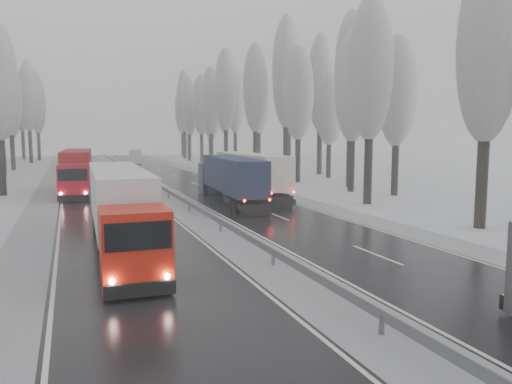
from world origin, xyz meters
TOP-DOWN VIEW (x-y plane):
  - carriageway_right at (5.25, 30.00)m, footprint 7.50×200.00m
  - carriageway_left at (-5.25, 30.00)m, footprint 7.50×200.00m
  - median_slush at (0.00, 30.00)m, footprint 3.00×200.00m
  - shoulder_right at (10.20, 30.00)m, footprint 2.40×200.00m
  - shoulder_left at (-10.20, 30.00)m, footprint 2.40×200.00m
  - median_guardrail at (0.00, 29.99)m, footprint 0.12×200.00m
  - tree_16 at (15.04, 15.67)m, footprint 3.60×3.60m
  - tree_18 at (14.51, 27.03)m, footprint 3.60×3.60m
  - tree_19 at (20.02, 31.03)m, footprint 3.60×3.60m
  - tree_20 at (17.90, 35.17)m, footprint 3.60×3.60m
  - tree_21 at (20.12, 39.17)m, footprint 3.60×3.60m
  - tree_22 at (17.02, 45.60)m, footprint 3.60×3.60m
  - tree_23 at (23.31, 49.60)m, footprint 3.60×3.60m
  - tree_24 at (17.90, 51.02)m, footprint 3.60×3.60m
  - tree_25 at (24.81, 55.02)m, footprint 3.60×3.60m
  - tree_26 at (17.56, 61.27)m, footprint 3.60×3.60m
  - tree_27 at (24.72, 65.27)m, footprint 3.60×3.60m
  - tree_28 at (16.34, 71.95)m, footprint 3.60×3.60m
  - tree_29 at (23.71, 75.95)m, footprint 3.60×3.60m
  - tree_30 at (16.56, 81.70)m, footprint 3.60×3.60m
  - tree_31 at (22.48, 85.70)m, footprint 3.60×3.60m
  - tree_32 at (16.63, 89.21)m, footprint 3.60×3.60m
  - tree_33 at (19.77, 93.21)m, footprint 3.60×3.60m
  - tree_34 at (15.73, 96.32)m, footprint 3.60×3.60m
  - tree_35 at (24.94, 100.32)m, footprint 3.60×3.60m
  - tree_36 at (17.04, 106.16)m, footprint 3.60×3.60m
  - tree_37 at (24.02, 110.16)m, footprint 3.60×3.60m
  - tree_38 at (18.73, 116.73)m, footprint 3.60×3.60m
  - tree_39 at (21.55, 120.73)m, footprint 3.60×3.60m
  - tree_68 at (-16.58, 69.11)m, footprint 3.60×3.60m
  - tree_70 at (-16.33, 79.19)m, footprint 3.60×3.60m
  - tree_74 at (-15.07, 99.33)m, footprint 3.60×3.60m
  - tree_76 at (-14.05, 108.72)m, footprint 3.60×3.60m
  - tree_77 at (-19.66, 112.72)m, footprint 3.60×3.60m
  - tree_78 at (-17.56, 115.31)m, footprint 3.60×3.60m
  - tree_79 at (-20.33, 119.31)m, footprint 3.60×3.60m
  - truck_blue_box at (4.08, 31.15)m, footprint 3.29×14.93m
  - truck_cream_box at (6.63, 34.18)m, footprint 2.67×15.44m
  - box_truck_distant at (3.63, 89.13)m, footprint 2.99×7.48m
  - truck_red_white at (-5.84, 17.27)m, footprint 2.72×15.41m
  - truck_red_red at (-7.43, 43.73)m, footprint 3.35×15.96m

SIDE VIEW (x-z plane):
  - carriageway_right at x=5.25m, z-range 0.00..0.03m
  - carriageway_left at x=-5.25m, z-range 0.00..0.03m
  - median_slush at x=0.00m, z-range 0.00..0.04m
  - shoulder_right at x=10.20m, z-range 0.00..0.04m
  - shoulder_left at x=-10.20m, z-range 0.00..0.04m
  - median_guardrail at x=0.00m, z-range 0.22..0.98m
  - box_truck_distant at x=3.63m, z-range 0.03..2.75m
  - truck_blue_box at x=4.08m, z-range 0.32..4.12m
  - truck_red_white at x=-5.84m, z-range 0.33..4.27m
  - truck_cream_box at x=6.63m, z-range 0.33..4.28m
  - truck_red_red at x=-7.43m, z-range 0.34..4.41m
  - tree_23 at x=23.31m, z-range 1.99..15.54m
  - tree_77 at x=-19.66m, z-range 2.10..16.42m
  - tree_33 at x=19.77m, z-range 2.10..16.42m
  - tree_19 at x=20.02m, z-range 2.13..16.70m
  - tree_20 at x=17.90m, z-range 2.29..18.00m
  - tree_22 at x=17.02m, z-range 2.31..18.17m
  - tree_39 at x=21.55m, z-range 2.36..18.54m
  - tree_37 at x=24.02m, z-range 2.38..18.75m
  - tree_16 at x=15.04m, z-range 2.40..18.93m
  - tree_18 at x=14.51m, z-range 2.41..18.99m
  - tree_68 at x=-16.58m, z-range 2.42..19.07m
  - tree_79 at x=-20.33m, z-range 2.48..19.54m
  - tree_70 at x=-16.33m, z-range 2.48..19.57m
  - tree_32 at x=16.63m, z-range 2.51..19.85m
  - tree_27 at x=24.72m, z-range 2.55..20.17m
  - tree_34 at x=15.73m, z-range 2.55..20.19m
  - tree_30 at x=16.56m, z-range 2.59..20.45m
  - tree_38 at x=18.73m, z-range 2.60..20.58m
  - tree_29 at x=23.71m, z-range 2.62..20.73m
  - tree_35 at x=24.94m, z-range 2.64..20.89m
  - tree_76 at x=-14.05m, z-range 2.68..21.23m
  - tree_31 at x=22.48m, z-range 2.68..21.26m
  - tree_21 at x=20.12m, z-range 2.69..21.31m
  - tree_26 at x=17.56m, z-range 2.71..21.49m
  - tree_25 at x=24.81m, z-range 2.80..22.24m
  - tree_78 at x=-17.56m, z-range 2.81..22.37m
  - tree_28 at x=16.34m, z-range 2.82..22.45m
  - tree_74 at x=-15.07m, z-range 2.83..22.52m
  - tree_36 at x=17.04m, z-range 2.91..23.13m
  - tree_24 at x=17.90m, z-range 2.94..23.43m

